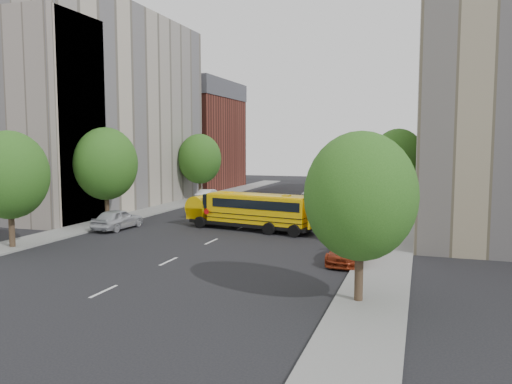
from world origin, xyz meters
The scene contains 23 objects.
ground centered at (0.00, 0.00, 0.00)m, with size 120.00×120.00×0.00m, color black.
sidewalk_left centered at (-11.50, 5.00, 0.06)m, with size 3.00×80.00×0.12m, color slate.
sidewalk_right centered at (11.50, 5.00, 0.06)m, with size 3.00×80.00×0.12m, color slate.
lane_markings centered at (0.00, 10.00, 0.01)m, with size 0.15×64.00×0.01m, color silver.
building_left_cream centered at (-18.00, 6.00, 10.00)m, with size 10.00×26.00×20.00m, color #BBAD96.
building_left_redbrick centered at (-18.00, 28.00, 6.50)m, with size 10.00×15.00×13.00m, color maroon.
building_left_near centered at (-18.00, -4.50, 8.50)m, with size 10.00×7.00×17.00m, color #BCA892.
building_right_near centered at (18.00, -4.50, 8.50)m, with size 10.00×7.00×17.00m, color gray.
building_right_far centered at (18.00, 20.00, 9.00)m, with size 10.00×22.00×18.00m, color #BCA892.
building_right_sidewall centered at (18.00, 9.00, 9.00)m, with size 10.10×0.30×18.00m, color brown.
street_tree_0 centered at (-11.00, -14.00, 4.64)m, with size 4.80×4.80×7.41m.
street_tree_1 centered at (-11.00, -4.00, 4.95)m, with size 5.12×5.12×7.90m.
street_tree_2 centered at (-11.00, 14.00, 4.83)m, with size 4.99×4.99×7.71m.
street_tree_3 centered at (11.00, -18.00, 4.45)m, with size 4.61×4.61×7.11m.
street_tree_4 centered at (11.00, 14.00, 5.08)m, with size 5.25×5.25×8.10m.
street_tree_5 centered at (11.00, 26.00, 4.70)m, with size 4.86×4.86×7.51m.
school_bus centered at (0.94, -2.74, 1.58)m, with size 10.29×4.11×2.84m.
safari_truck centered at (5.68, 7.76, 1.42)m, with size 6.49×2.96×2.69m.
parked_car_0 centered at (-8.80, -5.79, 0.80)m, with size 1.89×4.69×1.60m, color #B1B3B9.
parked_car_1 centered at (-9.60, 13.39, 0.71)m, with size 1.51×4.32×1.42m, color white.
parked_car_3 centered at (9.60, -10.91, 0.68)m, with size 1.90×4.68×1.36m, color maroon.
parked_car_4 centered at (9.60, 17.66, 0.74)m, with size 1.75×4.36×1.48m, color #35345C.
parked_car_5 centered at (8.80, 24.75, 0.73)m, with size 1.54×4.40×1.45m, color #9C9D97.
Camera 1 is at (13.35, -38.47, 6.59)m, focal length 35.00 mm.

